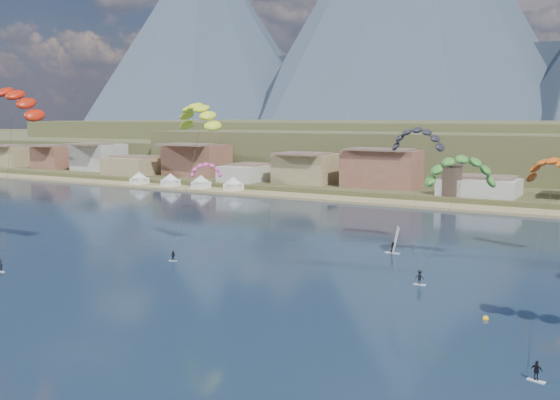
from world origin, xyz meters
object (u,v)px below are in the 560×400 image
Objects in this scene: watchtower at (451,179)px; kitesurfer_yellow at (199,113)px; buoy at (486,319)px; windsurfer at (394,245)px; kitesurfer_green at (461,167)px; kitesurfer_red at (11,99)px.

kitesurfer_yellow is (-21.73, -79.93, 17.00)m from watchtower.
kitesurfer_yellow is 37.81× the size of buoy.
watchtower is 99.25m from buoy.
windsurfer is at bearing 126.52° from buoy.
buoy is at bearing -53.48° from windsurfer.
watchtower is 66.90m from windsurfer.
buoy is (10.05, -26.83, -14.96)m from kitesurfer_green.
kitesurfer_green is at bearing 110.53° from buoy.
buoy is at bearing -16.24° from kitesurfer_yellow.
kitesurfer_green is (40.69, 12.05, -8.29)m from kitesurfer_yellow.
kitesurfer_red is 80.62m from buoy.
kitesurfer_green is at bearing -8.43° from windsurfer.
kitesurfer_yellow is 1.25× the size of kitesurfer_green.
kitesurfer_red is 1.14× the size of kitesurfer_yellow.
kitesurfer_green is 32.32m from buoy.
kitesurfer_green is 17.60m from windsurfer.
kitesurfer_red is at bearing -178.60° from buoy.
windsurfer is at bearing -83.17° from watchtower.
windsurfer is at bearing 171.57° from kitesurfer_green.
kitesurfer_red is at bearing -116.17° from watchtower.
windsurfer reaches higher than buoy.
kitesurfer_yellow is (25.74, 16.65, -2.19)m from kitesurfer_red.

